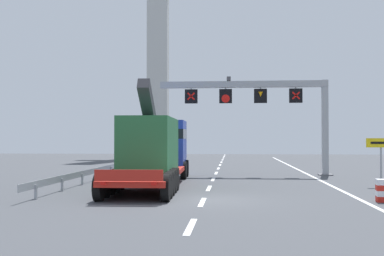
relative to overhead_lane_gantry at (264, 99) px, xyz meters
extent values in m
plane|color=#424449|center=(-3.15, -13.63, -5.26)|extent=(112.00, 112.00, 0.00)
cube|color=silver|center=(-3.36, -19.63, -5.26)|extent=(0.20, 2.60, 0.01)
cube|color=silver|center=(-3.36, -14.39, -5.26)|extent=(0.20, 2.60, 0.01)
cube|color=silver|center=(-3.36, -9.14, -5.26)|extent=(0.20, 2.60, 0.01)
cube|color=silver|center=(-3.36, -3.89, -5.26)|extent=(0.20, 2.60, 0.01)
cube|color=silver|center=(-3.36, 1.36, -5.26)|extent=(0.20, 2.60, 0.01)
cube|color=silver|center=(-3.36, 6.60, -5.26)|extent=(0.20, 2.60, 0.01)
cube|color=silver|center=(-3.36, 11.85, -5.26)|extent=(0.20, 2.60, 0.01)
cube|color=silver|center=(-3.36, 17.10, -5.26)|extent=(0.20, 2.60, 0.01)
cube|color=silver|center=(-3.36, 22.35, -5.26)|extent=(0.20, 2.60, 0.01)
cube|color=silver|center=(-3.36, 27.60, -5.26)|extent=(0.20, 2.60, 0.01)
cube|color=silver|center=(-3.36, 32.84, -5.26)|extent=(0.20, 2.60, 0.01)
cube|color=silver|center=(-3.36, 38.09, -5.26)|extent=(0.20, 2.60, 0.01)
cube|color=silver|center=(3.05, -1.63, -5.26)|extent=(0.20, 63.00, 0.01)
cube|color=#9EA0A5|center=(4.11, 0.00, -2.01)|extent=(0.40, 0.40, 6.51)
cube|color=slate|center=(4.11, 0.00, -5.22)|extent=(0.90, 0.90, 0.08)
cube|color=#9EA0A5|center=(-1.45, 0.00, 0.99)|extent=(11.53, 0.44, 0.44)
cube|color=#4C4C51|center=(-2.43, 0.00, 1.39)|extent=(0.28, 0.40, 0.28)
cube|color=black|center=(2.15, 0.00, 0.19)|extent=(0.88, 0.24, 0.98)
cube|color=#9EA0A5|center=(2.15, 0.00, 0.72)|extent=(0.08, 0.08, 0.16)
cube|color=red|center=(2.15, -0.13, 0.19)|extent=(0.54, 0.02, 0.54)
cube|color=red|center=(2.15, -0.13, 0.19)|extent=(0.54, 0.02, 0.54)
cube|color=black|center=(-0.25, 0.00, 0.19)|extent=(0.88, 0.24, 0.98)
cube|color=#9EA0A5|center=(-0.25, 0.00, 0.72)|extent=(0.08, 0.08, 0.16)
cone|color=orange|center=(-0.25, -0.13, 0.28)|extent=(0.32, 0.32, 0.34)
cube|color=black|center=(-2.65, 0.00, 0.19)|extent=(0.88, 0.24, 0.98)
cube|color=#9EA0A5|center=(-2.65, 0.00, 0.72)|extent=(0.08, 0.08, 0.16)
cone|color=red|center=(-2.65, -0.13, 0.01)|extent=(0.56, 0.02, 0.56)
cube|color=black|center=(-5.05, 0.00, 0.19)|extent=(0.88, 0.24, 0.98)
cube|color=#9EA0A5|center=(-5.05, 0.00, 0.72)|extent=(0.08, 0.08, 0.16)
cube|color=red|center=(-5.05, -0.13, 0.19)|extent=(0.54, 0.02, 0.54)
cube|color=red|center=(-5.05, -0.13, 0.19)|extent=(0.54, 0.02, 0.54)
cube|color=red|center=(-6.30, -9.89, -4.53)|extent=(3.10, 10.48, 0.24)
cube|color=red|center=(-6.14, -15.16, -4.16)|extent=(2.66, 0.16, 0.44)
cylinder|color=black|center=(-7.52, -14.42, -4.71)|extent=(0.35, 1.11, 1.10)
cylinder|color=black|center=(-4.82, -14.34, -4.71)|extent=(0.35, 1.11, 1.10)
cylinder|color=black|center=(-7.55, -13.37, -4.71)|extent=(0.35, 1.11, 1.10)
cylinder|color=black|center=(-4.85, -13.30, -4.71)|extent=(0.35, 1.11, 1.10)
cylinder|color=black|center=(-7.58, -12.32, -4.71)|extent=(0.35, 1.11, 1.10)
cylinder|color=black|center=(-4.88, -12.25, -4.71)|extent=(0.35, 1.11, 1.10)
cylinder|color=black|center=(-7.61, -11.28, -4.71)|extent=(0.35, 1.11, 1.10)
cylinder|color=black|center=(-4.91, -11.20, -4.71)|extent=(0.35, 1.11, 1.10)
cylinder|color=black|center=(-7.64, -10.23, -4.71)|extent=(0.35, 1.11, 1.10)
cylinder|color=black|center=(-4.94, -10.15, -4.71)|extent=(0.35, 1.11, 1.10)
cube|color=#1E38AD|center=(-6.51, -2.79, -3.16)|extent=(2.67, 3.27, 3.10)
cube|color=black|center=(-6.51, -2.79, -2.46)|extent=(2.70, 3.30, 0.60)
cylinder|color=black|center=(-7.82, -1.95, -4.71)|extent=(0.37, 1.11, 1.10)
cylinder|color=black|center=(-5.25, -1.87, -4.71)|extent=(0.37, 1.11, 1.10)
cylinder|color=black|center=(-7.76, -3.95, -4.71)|extent=(0.37, 1.11, 1.10)
cylinder|color=black|center=(-5.19, -3.87, -4.71)|extent=(0.37, 1.11, 1.10)
cube|color=#236638|center=(-6.31, -9.49, -3.06)|extent=(2.55, 5.79, 2.70)
cube|color=#2D2D33|center=(-6.29, -10.34, -1.11)|extent=(0.65, 2.96, 2.29)
cube|color=red|center=(-7.12, -15.23, -4.46)|extent=(0.20, 0.07, 0.12)
cube|color=red|center=(-5.16, -15.18, -4.46)|extent=(0.20, 0.07, 0.12)
cylinder|color=#9EA0A5|center=(5.63, -7.28, -4.00)|extent=(0.10, 0.10, 2.53)
cube|color=yellow|center=(5.63, -7.34, -2.98)|extent=(1.54, 0.06, 0.49)
cube|color=black|center=(5.63, -7.38, -2.98)|extent=(1.11, 0.01, 0.12)
cube|color=#999EA3|center=(-10.34, 1.24, -4.66)|extent=(0.04, 33.74, 0.32)
cube|color=#999EA3|center=(-10.28, -14.10, -4.96)|extent=(0.10, 0.10, 0.60)
cube|color=#999EA3|center=(-10.28, -11.03, -4.96)|extent=(0.10, 0.10, 0.60)
cube|color=#999EA3|center=(-10.28, -7.97, -4.96)|extent=(0.10, 0.10, 0.60)
cube|color=#999EA3|center=(-10.28, -4.90, -4.96)|extent=(0.10, 0.10, 0.60)
cube|color=#999EA3|center=(-10.28, -1.83, -4.96)|extent=(0.10, 0.10, 0.60)
cube|color=#999EA3|center=(-10.28, 1.24, -4.96)|extent=(0.10, 0.10, 0.60)
cube|color=#999EA3|center=(-10.28, 4.30, -4.96)|extent=(0.10, 0.10, 0.60)
cube|color=#999EA3|center=(-10.28, 7.37, -4.96)|extent=(0.10, 0.10, 0.60)
cube|color=#999EA3|center=(-10.28, 10.44, -4.96)|extent=(0.10, 0.10, 0.60)
cube|color=#999EA3|center=(-10.28, 13.51, -4.96)|extent=(0.10, 0.10, 0.60)
cube|color=#999EA3|center=(-10.28, 16.57, -4.96)|extent=(0.10, 0.10, 0.60)
cube|color=#B7B7B2|center=(-12.49, 32.25, 14.06)|extent=(2.80, 2.00, 38.64)
camera|label=1|loc=(-2.15, -33.36, -2.72)|focal=44.95mm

